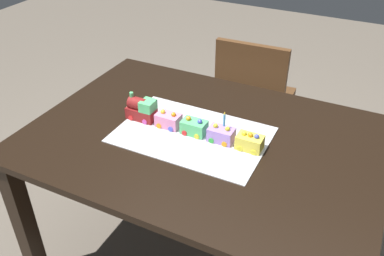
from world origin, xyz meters
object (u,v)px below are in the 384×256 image
dining_table (203,157)px  cake_car_caboose_lemon (250,141)px  chair (253,99)px  cake_locomotive (142,109)px  cake_car_gondola_mint_green (195,126)px  birthday_candle (225,118)px  cake_car_flatbed_lavender (222,134)px  cake_car_tanker_bubblegum (169,119)px

dining_table → cake_car_caboose_lemon: (0.20, 0.00, 0.14)m
chair → cake_locomotive: 0.92m
dining_table → cake_car_gondola_mint_green: (-0.04, 0.00, 0.14)m
birthday_candle → cake_car_caboose_lemon: bearing=0.0°
dining_table → cake_car_flatbed_lavender: 0.16m
cake_car_gondola_mint_green → cake_car_flatbed_lavender: 0.12m
chair → cake_car_gondola_mint_green: bearing=89.0°
birthday_candle → cake_car_gondola_mint_green: bearing=180.0°
cake_car_flatbed_lavender → birthday_candle: (0.01, -0.00, 0.07)m
cake_car_gondola_mint_green → cake_car_caboose_lemon: bearing=0.0°
birthday_candle → cake_locomotive: bearing=180.0°
cake_car_tanker_bubblegum → cake_car_gondola_mint_green: bearing=0.0°
cake_locomotive → cake_car_gondola_mint_green: 0.25m
cake_car_tanker_bubblegum → cake_car_caboose_lemon: size_ratio=1.00×
dining_table → cake_car_gondola_mint_green: size_ratio=14.00×
cake_locomotive → cake_car_gondola_mint_green: cake_locomotive is taller
cake_car_flatbed_lavender → chair: bearing=99.1°
cake_locomotive → cake_car_caboose_lemon: size_ratio=1.40×
cake_locomotive → cake_car_gondola_mint_green: size_ratio=1.40×
cake_car_gondola_mint_green → cake_car_caboose_lemon: 0.24m
cake_car_caboose_lemon → birthday_candle: bearing=-180.0°
cake_car_gondola_mint_green → cake_car_flatbed_lavender: same height
chair → cake_car_tanker_bubblegum: (-0.10, -0.83, 0.30)m
dining_table → birthday_candle: birthday_candle is taller
cake_car_flatbed_lavender → cake_car_caboose_lemon: (0.12, 0.00, 0.00)m
cake_locomotive → cake_car_tanker_bubblegum: cake_locomotive is taller
chair → birthday_candle: 0.92m
cake_car_tanker_bubblegum → dining_table: bearing=-1.6°
chair → cake_locomotive: same height
cake_car_gondola_mint_green → cake_car_flatbed_lavender: (0.12, 0.00, 0.00)m
dining_table → cake_locomotive: size_ratio=10.00×
cake_car_tanker_bubblegum → cake_car_caboose_lemon: same height
cake_car_tanker_bubblegum → cake_locomotive: bearing=180.0°
chair → cake_car_caboose_lemon: size_ratio=8.60×
dining_table → chair: chair is taller
chair → cake_car_flatbed_lavender: chair is taller
cake_car_gondola_mint_green → cake_car_caboose_lemon: same height
cake_car_flatbed_lavender → cake_car_gondola_mint_green: bearing=180.0°
dining_table → cake_car_gondola_mint_green: cake_car_gondola_mint_green is taller
dining_table → cake_car_caboose_lemon: cake_car_caboose_lemon is taller
cake_locomotive → cake_car_gondola_mint_green: (0.25, 0.00, -0.02)m
chair → cake_car_caboose_lemon: chair is taller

